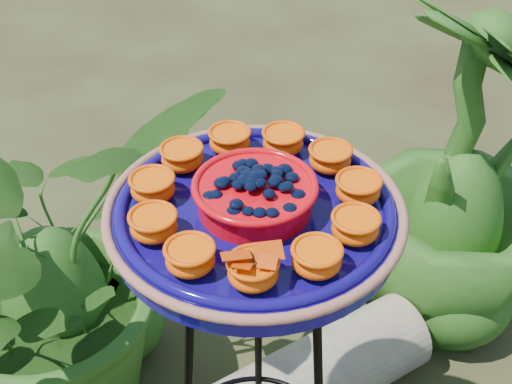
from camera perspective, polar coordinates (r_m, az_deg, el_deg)
tripod_stand at (r=1.49m, az=-0.07°, el=-13.98°), size 0.42×0.42×0.96m
feeder_dish at (r=1.19m, az=-0.09°, el=-1.35°), size 0.59×0.59×0.11m
driftwood_log at (r=2.07m, az=4.54°, el=-14.72°), size 0.73×0.47×0.23m
shrub_back_left at (r=1.92m, az=-16.35°, el=-5.53°), size 1.15×1.14×0.97m
shrub_back_right at (r=2.13m, az=16.36°, el=1.43°), size 0.74×0.74×1.09m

